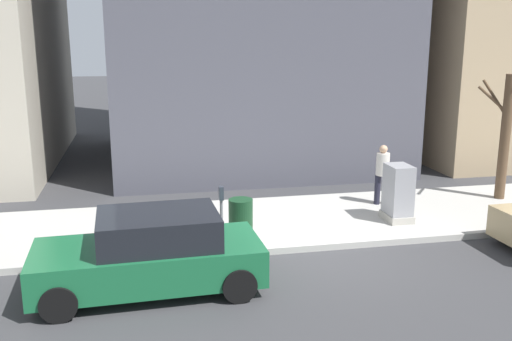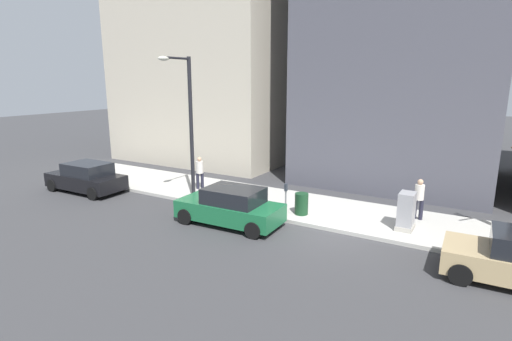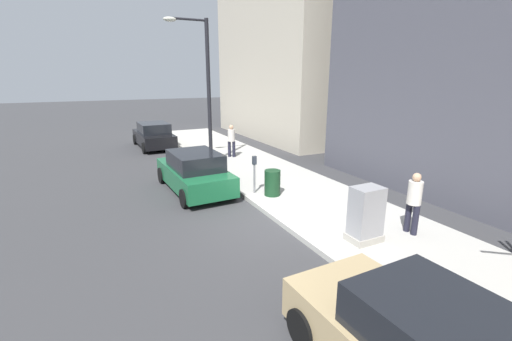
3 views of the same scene
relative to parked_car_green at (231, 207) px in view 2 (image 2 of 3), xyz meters
The scene contains 11 objects.
ground_plane 3.99m from the parked_car_green, 70.97° to the right, with size 120.00×120.00×0.00m, color #38383A.
sidewalk 4.99m from the parked_car_green, 48.50° to the right, with size 4.00×36.00×0.15m, color #B2AFA8.
parked_car_green is the anchor object (origin of this frame).
parked_car_black 9.05m from the parked_car_green, 88.98° to the left, with size 2.02×4.25×1.52m.
parking_meter 2.35m from the parked_car_green, 42.33° to the right, with size 0.14×0.10×1.35m.
utility_box 6.68m from the parked_car_green, 67.30° to the right, with size 0.83×0.61×1.43m.
streetlamp 4.97m from the parked_car_green, 65.32° to the left, with size 1.97×0.32×6.50m.
trash_bin 3.02m from the parked_car_green, 43.72° to the right, with size 0.56×0.56×0.90m, color #14381E.
pedestrian_near_meter 7.54m from the parked_car_green, 57.74° to the right, with size 0.36×0.40×1.66m.
pedestrian_midblock 5.19m from the parked_car_green, 52.01° to the left, with size 0.36×0.36×1.66m.
office_tower_right 17.72m from the parked_car_green, 35.72° to the left, with size 11.97×11.97×17.81m, color #BCB29E.
Camera 2 is at (-13.73, -4.86, 5.67)m, focal length 28.00 mm.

